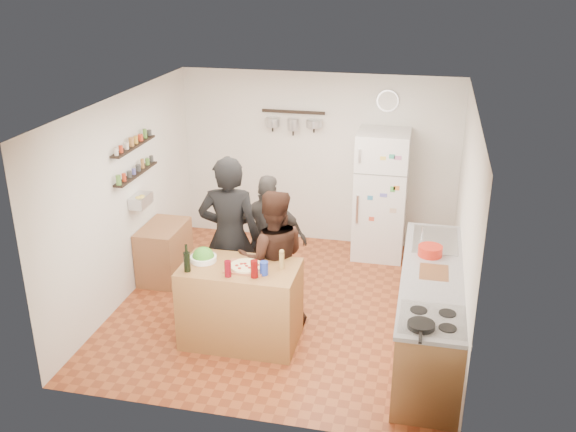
% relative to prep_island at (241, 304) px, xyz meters
% --- Properties ---
extents(room_shell, '(4.20, 4.20, 4.20)m').
position_rel_prep_island_xyz_m(room_shell, '(0.32, 1.23, 0.79)').
color(room_shell, brown).
rests_on(room_shell, ground).
extents(prep_island, '(1.25, 0.72, 0.91)m').
position_rel_prep_island_xyz_m(prep_island, '(0.00, 0.00, 0.00)').
color(prep_island, brown).
rests_on(prep_island, floor).
extents(pizza_board, '(0.42, 0.34, 0.02)m').
position_rel_prep_island_xyz_m(pizza_board, '(0.08, -0.02, 0.47)').
color(pizza_board, '#975637').
rests_on(pizza_board, prep_island).
extents(pizza, '(0.34, 0.34, 0.02)m').
position_rel_prep_island_xyz_m(pizza, '(0.08, -0.02, 0.48)').
color(pizza, beige).
rests_on(pizza, pizza_board).
extents(salad_bowl, '(0.28, 0.28, 0.06)m').
position_rel_prep_island_xyz_m(salad_bowl, '(-0.42, 0.05, 0.48)').
color(salad_bowl, white).
rests_on(salad_bowl, prep_island).
extents(wine_bottle, '(0.07, 0.07, 0.21)m').
position_rel_prep_island_xyz_m(wine_bottle, '(-0.50, -0.22, 0.56)').
color(wine_bottle, black).
rests_on(wine_bottle, prep_island).
extents(wine_glass_near, '(0.07, 0.07, 0.17)m').
position_rel_prep_island_xyz_m(wine_glass_near, '(-0.05, -0.24, 0.54)').
color(wine_glass_near, '#580710').
rests_on(wine_glass_near, prep_island).
extents(wine_glass_far, '(0.08, 0.08, 0.19)m').
position_rel_prep_island_xyz_m(wine_glass_far, '(0.22, -0.20, 0.55)').
color(wine_glass_far, '#4E0606').
rests_on(wine_glass_far, prep_island).
extents(pepper_mill, '(0.05, 0.05, 0.18)m').
position_rel_prep_island_xyz_m(pepper_mill, '(0.45, 0.05, 0.54)').
color(pepper_mill, olive).
rests_on(pepper_mill, prep_island).
extents(salt_canister, '(0.09, 0.09, 0.14)m').
position_rel_prep_island_xyz_m(salt_canister, '(0.30, -0.12, 0.53)').
color(salt_canister, navy).
rests_on(salt_canister, prep_island).
extents(person_left, '(0.77, 0.57, 1.94)m').
position_rel_prep_island_xyz_m(person_left, '(-0.29, 0.59, 0.52)').
color(person_left, black).
rests_on(person_left, floor).
extents(person_center, '(0.93, 0.81, 1.63)m').
position_rel_prep_island_xyz_m(person_center, '(0.25, 0.44, 0.36)').
color(person_center, black).
rests_on(person_center, floor).
extents(person_back, '(0.95, 0.42, 1.60)m').
position_rel_prep_island_xyz_m(person_back, '(0.06, 1.03, 0.34)').
color(person_back, '#302D2B').
rests_on(person_back, floor).
extents(counter_run, '(0.63, 2.63, 0.90)m').
position_rel_prep_island_xyz_m(counter_run, '(2.02, 0.29, -0.01)').
color(counter_run, '#9E7042').
rests_on(counter_run, floor).
extents(stove_top, '(0.60, 0.62, 0.02)m').
position_rel_prep_island_xyz_m(stove_top, '(2.02, -0.66, 0.46)').
color(stove_top, white).
rests_on(stove_top, counter_run).
extents(skillet, '(0.24, 0.24, 0.05)m').
position_rel_prep_island_xyz_m(skillet, '(1.92, -0.83, 0.49)').
color(skillet, black).
rests_on(skillet, stove_top).
extents(sink, '(0.50, 0.80, 0.03)m').
position_rel_prep_island_xyz_m(sink, '(2.02, 1.14, 0.46)').
color(sink, silver).
rests_on(sink, counter_run).
extents(cutting_board, '(0.30, 0.40, 0.02)m').
position_rel_prep_island_xyz_m(cutting_board, '(2.02, 0.30, 0.46)').
color(cutting_board, '#955C36').
rests_on(cutting_board, counter_run).
extents(red_bowl, '(0.27, 0.27, 0.11)m').
position_rel_prep_island_xyz_m(red_bowl, '(1.97, 0.70, 0.52)').
color(red_bowl, red).
rests_on(red_bowl, counter_run).
extents(fridge, '(0.70, 0.68, 1.80)m').
position_rel_prep_island_xyz_m(fridge, '(1.27, 2.59, 0.45)').
color(fridge, white).
rests_on(fridge, floor).
extents(wall_clock, '(0.30, 0.03, 0.30)m').
position_rel_prep_island_xyz_m(wall_clock, '(1.27, 2.92, 1.69)').
color(wall_clock, silver).
rests_on(wall_clock, back_wall).
extents(spice_shelf_lower, '(0.12, 1.00, 0.02)m').
position_rel_prep_island_xyz_m(spice_shelf_lower, '(-1.61, 1.04, 1.04)').
color(spice_shelf_lower, black).
rests_on(spice_shelf_lower, left_wall).
extents(spice_shelf_upper, '(0.12, 1.00, 0.02)m').
position_rel_prep_island_xyz_m(spice_shelf_upper, '(-1.61, 1.04, 1.40)').
color(spice_shelf_upper, black).
rests_on(spice_shelf_upper, left_wall).
extents(produce_basket, '(0.18, 0.35, 0.14)m').
position_rel_prep_island_xyz_m(produce_basket, '(-1.58, 1.04, 0.69)').
color(produce_basket, silver).
rests_on(produce_basket, left_wall).
extents(side_table, '(0.50, 0.80, 0.73)m').
position_rel_prep_island_xyz_m(side_table, '(-1.42, 1.26, -0.09)').
color(side_table, '#9D6542').
rests_on(side_table, floor).
extents(pot_rack, '(0.90, 0.04, 0.04)m').
position_rel_prep_island_xyz_m(pot_rack, '(-0.03, 2.84, 1.49)').
color(pot_rack, black).
rests_on(pot_rack, back_wall).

